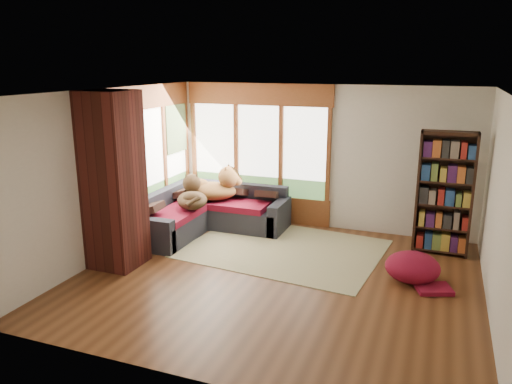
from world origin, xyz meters
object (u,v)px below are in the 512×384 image
Objects in this scene: dog_brindle at (192,192)px; area_rug at (284,249)px; pouf at (413,266)px; brick_chimney at (113,181)px; bookshelf at (444,194)px; dog_tan at (215,183)px; sectional_sofa at (205,211)px.

area_rug is at bearing -122.88° from dog_brindle.
brick_chimney is at bearing -167.37° from pouf.
pouf is at bearing -14.45° from area_rug.
brick_chimney reaches higher than bookshelf.
dog_tan reaches higher than pouf.
dog_tan reaches higher than sectional_sofa.
bookshelf is 2.60× the size of pouf.
sectional_sofa is at bearing -158.76° from dog_tan.
brick_chimney is at bearing -105.28° from sectional_sofa.
pouf is at bearing 12.63° from brick_chimney.
pouf is at bearing -19.38° from sectional_sofa.
brick_chimney reaches higher than dog_tan.
dog_brindle reaches higher than pouf.
bookshelf is (4.09, 0.15, 0.68)m from sectional_sofa.
dog_tan is 1.17× the size of dog_brindle.
dog_brindle is at bearing 169.97° from pouf.
brick_chimney is 2.91m from area_rug.
pouf is (-0.34, -1.25, -0.77)m from bookshelf.
pouf is (2.05, -0.53, 0.21)m from area_rug.
dog_brindle is (-3.79, 0.67, 0.55)m from pouf.
bookshelf is at bearing 16.91° from area_rug.
brick_chimney is 2.28m from dog_tan.
dog_tan reaches higher than dog_brindle.
dog_tan is at bearing -179.33° from bookshelf.
brick_chimney reaches higher than area_rug.
brick_chimney is at bearing -145.64° from area_rug.
brick_chimney is 2.72× the size of dog_brindle.
dog_brindle is (-0.03, -0.44, 0.47)m from sectional_sofa.
bookshelf is at bearing -110.16° from dog_brindle.
bookshelf is at bearing -11.80° from dog_tan.
area_rug is at bearing 165.55° from pouf.
sectional_sofa is 3.92m from pouf.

